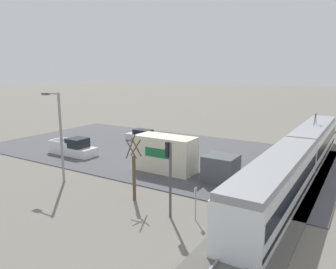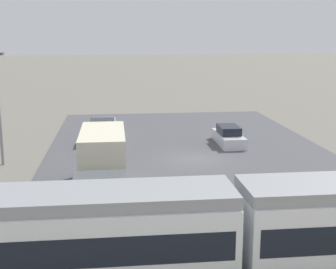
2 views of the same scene
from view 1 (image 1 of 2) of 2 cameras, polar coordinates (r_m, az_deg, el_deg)
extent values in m
plane|color=slate|center=(37.67, -2.25, -2.83)|extent=(320.00, 320.00, 0.00)
cube|color=#4C4C51|center=(37.66, -2.26, -2.77)|extent=(20.61, 38.35, 0.08)
cube|color=#5B5954|center=(31.94, 22.01, -6.20)|extent=(54.66, 4.40, 0.08)
cube|color=gray|center=(32.02, 20.76, -5.86)|extent=(53.56, 0.10, 0.14)
cube|color=gray|center=(31.81, 23.31, -6.17)|extent=(53.56, 0.10, 0.14)
cube|color=white|center=(38.02, 23.97, -1.25)|extent=(15.44, 2.72, 2.98)
cube|color=black|center=(37.95, 24.02, -0.73)|extent=(14.97, 2.75, 0.99)
cube|color=black|center=(38.22, 23.86, -2.60)|extent=(15.28, 2.76, 0.28)
cube|color=gray|center=(37.72, 24.18, 1.28)|extent=(15.44, 2.50, 0.43)
cube|color=white|center=(22.99, 18.26, -8.66)|extent=(15.44, 2.72, 2.98)
cube|color=black|center=(22.87, 18.31, -7.82)|extent=(14.97, 2.75, 0.99)
cube|color=black|center=(23.31, 18.11, -10.79)|extent=(15.28, 2.76, 0.28)
cube|color=gray|center=(22.48, 18.52, -4.57)|extent=(15.44, 2.50, 0.43)
cylinder|color=#2D2D33|center=(38.05, 24.37, 2.51)|extent=(0.66, 0.07, 1.15)
cylinder|color=#2D2D33|center=(37.16, 24.18, 2.33)|extent=(0.66, 0.07, 1.15)
cube|color=#2D2D33|center=(37.53, 24.34, 3.25)|extent=(1.10, 0.08, 0.06)
cube|color=#4C5156|center=(27.35, 9.17, -5.88)|extent=(2.42, 2.60, 2.20)
cube|color=beige|center=(29.58, -0.42, -3.37)|extent=(2.42, 5.52, 3.24)
cube|color=#196B38|center=(28.50, -1.73, -3.27)|extent=(0.02, 2.76, 0.81)
cube|color=silver|center=(37.14, -16.24, -2.65)|extent=(2.05, 5.62, 0.90)
cube|color=black|center=(36.36, -15.49, -1.37)|extent=(1.89, 1.91, 0.98)
cube|color=silver|center=(37.26, -18.59, -1.61)|extent=(0.12, 2.81, 0.53)
cube|color=silver|center=(38.45, -16.44, -1.09)|extent=(0.12, 2.81, 0.53)
cube|color=silver|center=(38.99, -18.96, -1.08)|extent=(1.89, 0.22, 0.53)
cube|color=red|center=(38.67, -19.91, -1.92)|extent=(0.14, 0.04, 0.18)
cube|color=silver|center=(42.69, -4.37, -0.49)|extent=(1.73, 4.59, 0.83)
cube|color=black|center=(42.55, -4.39, 0.46)|extent=(1.49, 2.39, 0.61)
cylinder|color=#47474C|center=(20.43, 0.41, -8.02)|extent=(0.16, 0.16, 4.87)
cube|color=black|center=(19.96, -0.02, -2.62)|extent=(0.28, 0.22, 0.95)
sphere|color=red|center=(19.94, -0.31, -1.68)|extent=(0.18, 0.18, 0.18)
sphere|color=#3C2C06|center=(20.02, -0.31, -2.57)|extent=(0.18, 0.18, 0.18)
sphere|color=black|center=(20.10, -0.31, -3.46)|extent=(0.18, 0.18, 0.18)
cylinder|color=brown|center=(23.43, -5.92, -7.56)|extent=(0.24, 0.24, 3.29)
cylinder|color=brown|center=(22.64, -6.42, -2.55)|extent=(0.09, 0.92, 1.26)
cylinder|color=brown|center=(22.65, -5.53, -2.22)|extent=(1.11, 0.09, 1.53)
cylinder|color=brown|center=(23.02, -5.65, -2.30)|extent=(0.09, 0.92, 1.26)
cylinder|color=brown|center=(22.95, -6.53, -2.06)|extent=(1.11, 0.09, 1.53)
cylinder|color=gray|center=(27.82, -18.10, -0.65)|extent=(0.20, 0.20, 7.41)
cylinder|color=gray|center=(27.95, -19.61, 6.74)|extent=(0.12, 1.60, 0.12)
cube|color=#515156|center=(28.55, -20.56, 6.64)|extent=(0.36, 0.60, 0.18)
cylinder|color=gray|center=(20.67, 4.83, -11.94)|extent=(0.06, 0.06, 2.10)
cube|color=white|center=(20.37, 4.80, -9.78)|extent=(0.32, 0.02, 0.44)
cube|color=red|center=(20.38, 4.77, -9.77)|extent=(0.31, 0.01, 0.10)
camera|label=2|loc=(26.90, 54.18, 5.32)|focal=50.00mm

